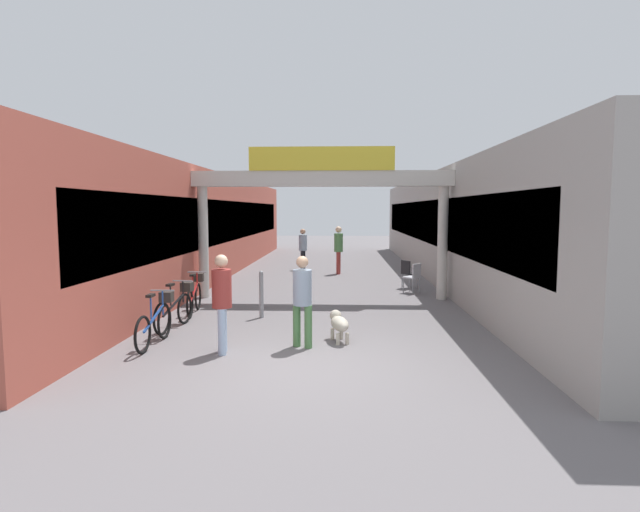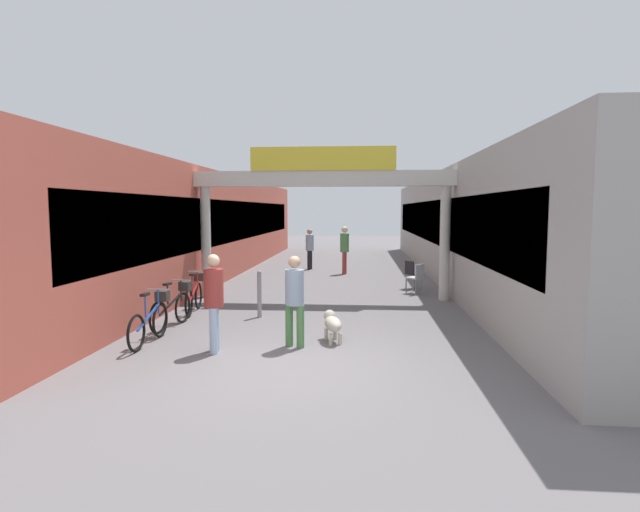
# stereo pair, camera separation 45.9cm
# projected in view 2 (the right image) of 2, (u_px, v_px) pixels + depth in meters

# --- Properties ---
(ground_plane) EXTENTS (80.00, 80.00, 0.00)m
(ground_plane) POSITION_uv_depth(u_px,v_px,m) (296.00, 364.00, 8.04)
(ground_plane) COLOR slate
(storefront_left) EXTENTS (3.00, 26.00, 3.76)m
(storefront_left) POSITION_uv_depth(u_px,v_px,m) (201.00, 226.00, 19.19)
(storefront_left) COLOR #B25142
(storefront_left) RESTS_ON ground_plane
(storefront_right) EXTENTS (3.00, 26.00, 3.76)m
(storefront_right) POSITION_uv_depth(u_px,v_px,m) (470.00, 226.00, 18.39)
(storefront_right) COLOR #9E9993
(storefront_right) RESTS_ON ground_plane
(arcade_sign_gateway) EXTENTS (7.40, 0.47, 4.19)m
(arcade_sign_gateway) POSITION_uv_depth(u_px,v_px,m) (323.00, 191.00, 13.77)
(arcade_sign_gateway) COLOR beige
(arcade_sign_gateway) RESTS_ON ground_plane
(pedestrian_with_dog) EXTENTS (0.45, 0.45, 1.67)m
(pedestrian_with_dog) POSITION_uv_depth(u_px,v_px,m) (295.00, 295.00, 8.98)
(pedestrian_with_dog) COLOR #4C7F47
(pedestrian_with_dog) RESTS_ON ground_plane
(pedestrian_companion) EXTENTS (0.39, 0.40, 1.73)m
(pedestrian_companion) POSITION_uv_depth(u_px,v_px,m) (214.00, 296.00, 8.66)
(pedestrian_companion) COLOR #A5BFE0
(pedestrian_companion) RESTS_ON ground_plane
(pedestrian_carrying_crate) EXTENTS (0.37, 0.39, 1.85)m
(pedestrian_carrying_crate) POSITION_uv_depth(u_px,v_px,m) (345.00, 246.00, 19.27)
(pedestrian_carrying_crate) COLOR #99332D
(pedestrian_carrying_crate) RESTS_ON ground_plane
(pedestrian_elderly_walking) EXTENTS (0.40, 0.40, 1.70)m
(pedestrian_elderly_walking) POSITION_uv_depth(u_px,v_px,m) (310.00, 246.00, 20.77)
(pedestrian_elderly_walking) COLOR black
(pedestrian_elderly_walking) RESTS_ON ground_plane
(dog_on_leash) EXTENTS (0.47, 0.79, 0.56)m
(dog_on_leash) POSITION_uv_depth(u_px,v_px,m) (332.00, 323.00, 9.44)
(dog_on_leash) COLOR beige
(dog_on_leash) RESTS_ON ground_plane
(bicycle_blue_nearest) EXTENTS (0.46, 1.69, 0.98)m
(bicycle_blue_nearest) POSITION_uv_depth(u_px,v_px,m) (151.00, 320.00, 9.33)
(bicycle_blue_nearest) COLOR black
(bicycle_blue_nearest) RESTS_ON ground_plane
(bicycle_black_second) EXTENTS (0.46, 1.68, 0.98)m
(bicycle_black_second) POSITION_uv_depth(u_px,v_px,m) (174.00, 307.00, 10.60)
(bicycle_black_second) COLOR black
(bicycle_black_second) RESTS_ON ground_plane
(bicycle_red_third) EXTENTS (0.46, 1.69, 0.98)m
(bicycle_red_third) POSITION_uv_depth(u_px,v_px,m) (195.00, 294.00, 12.14)
(bicycle_red_third) COLOR black
(bicycle_red_third) RESTS_ON ground_plane
(bollard_post_metal) EXTENTS (0.10, 0.10, 1.09)m
(bollard_post_metal) POSITION_uv_depth(u_px,v_px,m) (259.00, 293.00, 11.55)
(bollard_post_metal) COLOR gray
(bollard_post_metal) RESTS_ON ground_plane
(cafe_chair_aluminium_nearer) EXTENTS (0.57, 0.57, 0.89)m
(cafe_chair_aluminium_nearer) POSITION_uv_depth(u_px,v_px,m) (417.00, 276.00, 14.77)
(cafe_chair_aluminium_nearer) COLOR gray
(cafe_chair_aluminium_nearer) RESTS_ON ground_plane
(cafe_chair_black_farther) EXTENTS (0.56, 0.56, 0.89)m
(cafe_chair_black_farther) POSITION_uv_depth(u_px,v_px,m) (412.00, 272.00, 15.69)
(cafe_chair_black_farther) COLOR gray
(cafe_chair_black_farther) RESTS_ON ground_plane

